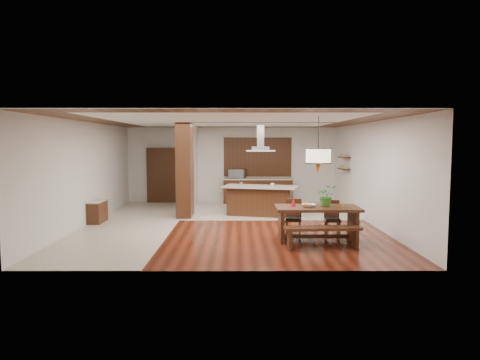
{
  "coord_description": "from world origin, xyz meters",
  "views": [
    {
      "loc": [
        0.24,
        -12.0,
        2.3
      ],
      "look_at": [
        0.3,
        0.0,
        1.25
      ],
      "focal_mm": 32.0,
      "sensor_mm": 36.0,
      "label": 1
    }
  ],
  "objects_px": {
    "pendant_lantern": "(318,145)",
    "kitchen_island": "(260,200)",
    "microwave": "(237,174)",
    "dining_bench": "(323,237)",
    "hallway_console": "(97,212)",
    "fruit_bowl": "(309,205)",
    "island_cup": "(273,185)",
    "dining_chair_left": "(293,218)",
    "dining_chair_right": "(333,218)",
    "foliage_plant": "(326,196)",
    "range_hood": "(260,137)",
    "dining_table": "(317,216)"
  },
  "relations": [
    {
      "from": "pendant_lantern",
      "to": "fruit_bowl",
      "type": "relative_size",
      "value": 4.21
    },
    {
      "from": "island_cup",
      "to": "dining_chair_left",
      "type": "bearing_deg",
      "value": -83.92
    },
    {
      "from": "hallway_console",
      "to": "island_cup",
      "type": "relative_size",
      "value": 7.33
    },
    {
      "from": "kitchen_island",
      "to": "hallway_console",
      "type": "bearing_deg",
      "value": -151.48
    },
    {
      "from": "dining_chair_right",
      "to": "foliage_plant",
      "type": "distance_m",
      "value": 0.86
    },
    {
      "from": "dining_table",
      "to": "kitchen_island",
      "type": "xyz_separation_m",
      "value": [
        -1.16,
        3.5,
        -0.11
      ]
    },
    {
      "from": "range_hood",
      "to": "microwave",
      "type": "height_order",
      "value": "range_hood"
    },
    {
      "from": "hallway_console",
      "to": "dining_chair_right",
      "type": "relative_size",
      "value": 1.02
    },
    {
      "from": "fruit_bowl",
      "to": "microwave",
      "type": "height_order",
      "value": "microwave"
    },
    {
      "from": "dining_bench",
      "to": "dining_chair_right",
      "type": "relative_size",
      "value": 1.94
    },
    {
      "from": "dining_table",
      "to": "fruit_bowl",
      "type": "xyz_separation_m",
      "value": [
        -0.22,
        -0.06,
        0.25
      ]
    },
    {
      "from": "dining_table",
      "to": "kitchen_island",
      "type": "relative_size",
      "value": 0.79
    },
    {
      "from": "hallway_console",
      "to": "dining_table",
      "type": "relative_size",
      "value": 0.45
    },
    {
      "from": "hallway_console",
      "to": "dining_bench",
      "type": "bearing_deg",
      "value": -27.17
    },
    {
      "from": "range_hood",
      "to": "dining_table",
      "type": "bearing_deg",
      "value": -71.76
    },
    {
      "from": "dining_table",
      "to": "pendant_lantern",
      "type": "distance_m",
      "value": 1.65
    },
    {
      "from": "foliage_plant",
      "to": "dining_bench",
      "type": "bearing_deg",
      "value": -106.67
    },
    {
      "from": "dining_chair_left",
      "to": "kitchen_island",
      "type": "bearing_deg",
      "value": 111.17
    },
    {
      "from": "dining_table",
      "to": "fruit_bowl",
      "type": "height_order",
      "value": "fruit_bowl"
    },
    {
      "from": "kitchen_island",
      "to": "microwave",
      "type": "height_order",
      "value": "microwave"
    },
    {
      "from": "kitchen_island",
      "to": "island_cup",
      "type": "height_order",
      "value": "island_cup"
    },
    {
      "from": "dining_bench",
      "to": "fruit_bowl",
      "type": "bearing_deg",
      "value": 108.32
    },
    {
      "from": "dining_chair_left",
      "to": "pendant_lantern",
      "type": "distance_m",
      "value": 1.95
    },
    {
      "from": "pendant_lantern",
      "to": "foliage_plant",
      "type": "relative_size",
      "value": 2.62
    },
    {
      "from": "kitchen_island",
      "to": "foliage_plant",
      "type": "bearing_deg",
      "value": -53.55
    },
    {
      "from": "microwave",
      "to": "dining_bench",
      "type": "bearing_deg",
      "value": -58.0
    },
    {
      "from": "dining_chair_left",
      "to": "range_hood",
      "type": "height_order",
      "value": "range_hood"
    },
    {
      "from": "dining_bench",
      "to": "pendant_lantern",
      "type": "height_order",
      "value": "pendant_lantern"
    },
    {
      "from": "dining_bench",
      "to": "fruit_bowl",
      "type": "distance_m",
      "value": 0.91
    },
    {
      "from": "pendant_lantern",
      "to": "island_cup",
      "type": "bearing_deg",
      "value": 102.91
    },
    {
      "from": "pendant_lantern",
      "to": "kitchen_island",
      "type": "xyz_separation_m",
      "value": [
        -1.16,
        3.5,
        -1.76
      ]
    },
    {
      "from": "dining_chair_left",
      "to": "pendant_lantern",
      "type": "xyz_separation_m",
      "value": [
        0.48,
        -0.6,
        1.8
      ]
    },
    {
      "from": "dining_chair_left",
      "to": "dining_bench",
      "type": "bearing_deg",
      "value": -62.0
    },
    {
      "from": "fruit_bowl",
      "to": "island_cup",
      "type": "height_order",
      "value": "island_cup"
    },
    {
      "from": "pendant_lantern",
      "to": "island_cup",
      "type": "xyz_separation_m",
      "value": [
        -0.78,
        3.39,
        -1.25
      ]
    },
    {
      "from": "hallway_console",
      "to": "pendant_lantern",
      "type": "height_order",
      "value": "pendant_lantern"
    },
    {
      "from": "fruit_bowl",
      "to": "island_cup",
      "type": "xyz_separation_m",
      "value": [
        -0.56,
        3.45,
        0.15
      ]
    },
    {
      "from": "dining_bench",
      "to": "foliage_plant",
      "type": "xyz_separation_m",
      "value": [
        0.23,
        0.76,
        0.82
      ]
    },
    {
      "from": "dining_table",
      "to": "microwave",
      "type": "height_order",
      "value": "microwave"
    },
    {
      "from": "fruit_bowl",
      "to": "island_cup",
      "type": "distance_m",
      "value": 3.5
    },
    {
      "from": "dining_chair_left",
      "to": "dining_chair_right",
      "type": "height_order",
      "value": "dining_chair_left"
    },
    {
      "from": "microwave",
      "to": "island_cup",
      "type": "bearing_deg",
      "value": -52.41
    },
    {
      "from": "dining_chair_right",
      "to": "range_hood",
      "type": "bearing_deg",
      "value": 123.6
    },
    {
      "from": "hallway_console",
      "to": "foliage_plant",
      "type": "xyz_separation_m",
      "value": [
        6.13,
        -2.27,
        0.74
      ]
    },
    {
      "from": "dining_table",
      "to": "pendant_lantern",
      "type": "height_order",
      "value": "pendant_lantern"
    },
    {
      "from": "foliage_plant",
      "to": "island_cup",
      "type": "xyz_separation_m",
      "value": [
        -1.0,
        3.32,
        -0.06
      ]
    },
    {
      "from": "foliage_plant",
      "to": "kitchen_island",
      "type": "xyz_separation_m",
      "value": [
        -1.38,
        3.44,
        -0.57
      ]
    },
    {
      "from": "range_hood",
      "to": "foliage_plant",
      "type": "bearing_deg",
      "value": -68.2
    },
    {
      "from": "hallway_console",
      "to": "dining_bench",
      "type": "distance_m",
      "value": 6.63
    },
    {
      "from": "dining_chair_left",
      "to": "kitchen_island",
      "type": "xyz_separation_m",
      "value": [
        -0.68,
        2.91,
        0.04
      ]
    }
  ]
}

